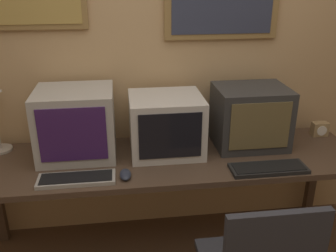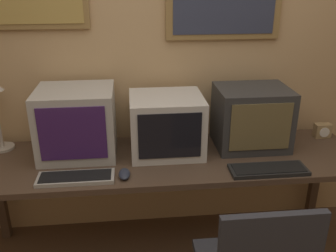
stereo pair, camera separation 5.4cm
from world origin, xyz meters
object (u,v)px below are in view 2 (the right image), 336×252
at_px(mouse_near_keyboard, 124,174).
at_px(desk_clock, 322,131).
at_px(monitor_left, 77,122).
at_px(monitor_right, 251,117).
at_px(keyboard_side, 268,170).
at_px(monitor_center, 167,124).
at_px(keyboard_main, 76,178).

distance_m(mouse_near_keyboard, desk_clock, 1.41).
bearing_deg(mouse_near_keyboard, monitor_left, 130.44).
bearing_deg(mouse_near_keyboard, monitor_right, 22.12).
distance_m(keyboard_side, desk_clock, 0.68).
xyz_separation_m(monitor_left, keyboard_side, (1.10, -0.36, -0.20)).
relative_size(monitor_center, keyboard_main, 1.06).
relative_size(keyboard_main, desk_clock, 3.85).
bearing_deg(monitor_center, keyboard_side, -30.98).
distance_m(monitor_right, keyboard_main, 1.15).
xyz_separation_m(keyboard_main, mouse_near_keyboard, (0.27, 0.00, 0.01)).
xyz_separation_m(monitor_left, monitor_right, (1.10, 0.00, -0.01)).
relative_size(monitor_left, monitor_center, 1.03).
bearing_deg(mouse_near_keyboard, keyboard_main, -179.51).
bearing_deg(monitor_left, monitor_center, -2.59).
distance_m(keyboard_side, mouse_near_keyboard, 0.82).
distance_m(keyboard_main, mouse_near_keyboard, 0.27).
bearing_deg(desk_clock, keyboard_main, -166.08).
xyz_separation_m(monitor_right, desk_clock, (0.54, 0.07, -0.15)).
relative_size(monitor_right, keyboard_side, 1.02).
bearing_deg(keyboard_side, monitor_left, 162.12).
height_order(monitor_left, monitor_right, monitor_left).
bearing_deg(mouse_near_keyboard, keyboard_side, -1.78).
height_order(keyboard_main, desk_clock, desk_clock).
height_order(mouse_near_keyboard, desk_clock, desk_clock).
height_order(monitor_right, keyboard_main, monitor_right).
height_order(monitor_left, keyboard_main, monitor_left).
bearing_deg(monitor_center, monitor_right, 2.89).
distance_m(monitor_center, monitor_right, 0.55).
bearing_deg(monitor_right, keyboard_main, -162.84).
relative_size(monitor_center, desk_clock, 4.07).
xyz_separation_m(keyboard_main, desk_clock, (1.62, 0.40, 0.04)).
xyz_separation_m(mouse_near_keyboard, desk_clock, (1.35, 0.40, 0.03)).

